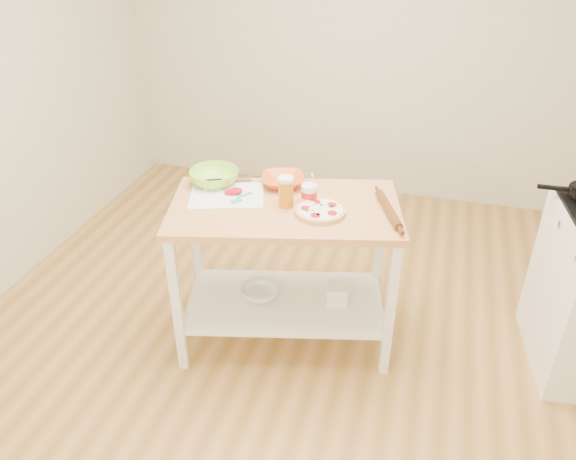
# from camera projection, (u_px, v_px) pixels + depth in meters

# --- Properties ---
(room_shell) EXTENTS (4.04, 4.54, 2.74)m
(room_shell) POSITION_uv_depth(u_px,v_px,m) (285.00, 137.00, 2.63)
(room_shell) COLOR #B48442
(room_shell) RESTS_ON ground
(prep_island) EXTENTS (1.35, 0.94, 0.90)m
(prep_island) POSITION_uv_depth(u_px,v_px,m) (285.00, 245.00, 3.12)
(prep_island) COLOR tan
(prep_island) RESTS_ON ground
(pizza) EXTENTS (0.27, 0.27, 0.04)m
(pizza) POSITION_uv_depth(u_px,v_px,m) (320.00, 211.00, 2.91)
(pizza) COLOR #E5AD62
(pizza) RESTS_ON prep_island
(cutting_board) EXTENTS (0.47, 0.41, 0.04)m
(cutting_board) POSITION_uv_depth(u_px,v_px,m) (226.00, 195.00, 3.08)
(cutting_board) COLOR white
(cutting_board) RESTS_ON prep_island
(spatula) EXTENTS (0.09, 0.15, 0.01)m
(spatula) POSITION_uv_depth(u_px,v_px,m) (241.00, 198.00, 3.03)
(spatula) COLOR teal
(spatula) RESTS_ON cutting_board
(knife) EXTENTS (0.25, 0.13, 0.01)m
(knife) POSITION_uv_depth(u_px,v_px,m) (222.00, 180.00, 3.21)
(knife) COLOR silver
(knife) RESTS_ON cutting_board
(orange_bowl) EXTENTS (0.30, 0.30, 0.06)m
(orange_bowl) POSITION_uv_depth(u_px,v_px,m) (283.00, 181.00, 3.18)
(orange_bowl) COLOR #E05722
(orange_bowl) RESTS_ON prep_island
(green_bowl) EXTENTS (0.39, 0.39, 0.09)m
(green_bowl) POSITION_uv_depth(u_px,v_px,m) (214.00, 177.00, 3.19)
(green_bowl) COLOR #97E83E
(green_bowl) RESTS_ON prep_island
(beer_pint) EXTENTS (0.08, 0.08, 0.17)m
(beer_pint) POSITION_uv_depth(u_px,v_px,m) (286.00, 192.00, 2.94)
(beer_pint) COLOR #BC6A10
(beer_pint) RESTS_ON prep_island
(yogurt_tub) EXTENTS (0.08, 0.08, 0.18)m
(yogurt_tub) POSITION_uv_depth(u_px,v_px,m) (309.00, 193.00, 3.00)
(yogurt_tub) COLOR white
(yogurt_tub) RESTS_ON prep_island
(rolling_pin) EXTENTS (0.18, 0.36, 0.04)m
(rolling_pin) POSITION_uv_depth(u_px,v_px,m) (389.00, 209.00, 2.91)
(rolling_pin) COLOR #5F3415
(rolling_pin) RESTS_ON prep_island
(shelf_glass_bowl) EXTENTS (0.23, 0.23, 0.07)m
(shelf_glass_bowl) POSITION_uv_depth(u_px,v_px,m) (260.00, 292.00, 3.33)
(shelf_glass_bowl) COLOR silver
(shelf_glass_bowl) RESTS_ON prep_island
(shelf_bin) EXTENTS (0.14, 0.14, 0.12)m
(shelf_bin) POSITION_uv_depth(u_px,v_px,m) (337.00, 294.00, 3.28)
(shelf_bin) COLOR white
(shelf_bin) RESTS_ON prep_island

